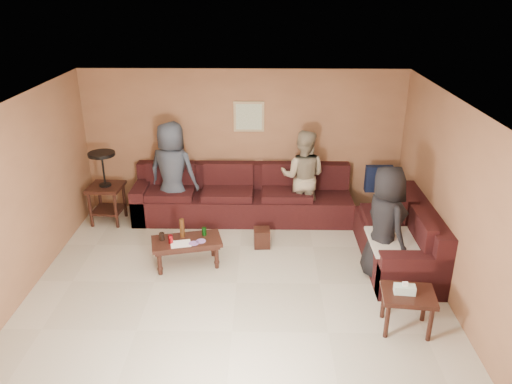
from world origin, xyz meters
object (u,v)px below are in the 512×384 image
at_px(side_table_right, 408,298).
at_px(person_right, 385,224).
at_px(end_table_left, 105,186).
at_px(waste_bin, 262,238).
at_px(person_left, 173,172).
at_px(person_middle, 303,176).
at_px(sectional_sofa, 291,214).
at_px(coffee_table, 186,243).

distance_m(side_table_right, person_right, 1.22).
height_order(end_table_left, waste_bin, end_table_left).
relative_size(person_left, person_middle, 1.08).
bearing_deg(person_left, sectional_sofa, -177.66).
distance_m(side_table_right, waste_bin, 2.62).
bearing_deg(coffee_table, person_left, 105.70).
relative_size(waste_bin, person_right, 0.18).
bearing_deg(person_right, person_left, 42.17).
xyz_separation_m(person_left, person_middle, (2.19, 0.02, -0.07)).
height_order(person_left, person_right, person_left).
bearing_deg(waste_bin, sectional_sofa, 44.95).
bearing_deg(waste_bin, side_table_right, -49.12).
height_order(person_left, person_middle, person_left).
distance_m(coffee_table, person_middle, 2.38).
bearing_deg(person_right, coffee_table, 66.08).
distance_m(sectional_sofa, person_right, 1.82).
distance_m(waste_bin, person_middle, 1.35).
height_order(side_table_right, person_right, person_right).
bearing_deg(person_right, waste_bin, 45.01).
bearing_deg(side_table_right, person_right, 92.29).
bearing_deg(person_left, person_right, 166.57).
relative_size(sectional_sofa, end_table_left, 3.73).
bearing_deg(sectional_sofa, end_table_left, 173.41).
xyz_separation_m(coffee_table, person_middle, (1.76, 1.53, 0.45)).
bearing_deg(coffee_table, sectional_sofa, 33.85).
xyz_separation_m(coffee_table, side_table_right, (2.79, -1.40, 0.07)).
distance_m(end_table_left, side_table_right, 5.17).
height_order(sectional_sofa, person_right, person_right).
distance_m(side_table_right, person_middle, 3.13).
distance_m(sectional_sofa, person_left, 2.11).
height_order(coffee_table, waste_bin, coffee_table).
bearing_deg(side_table_right, end_table_left, 147.12).
height_order(side_table_right, person_left, person_left).
height_order(waste_bin, person_middle, person_middle).
xyz_separation_m(end_table_left, person_middle, (3.31, 0.13, 0.15)).
height_order(sectional_sofa, person_middle, person_middle).
xyz_separation_m(end_table_left, waste_bin, (2.63, -0.83, -0.50)).
height_order(waste_bin, person_right, person_right).
bearing_deg(waste_bin, person_right, -26.22).
relative_size(waste_bin, person_left, 0.17).
bearing_deg(waste_bin, end_table_left, 162.43).
height_order(sectional_sofa, coffee_table, sectional_sofa).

